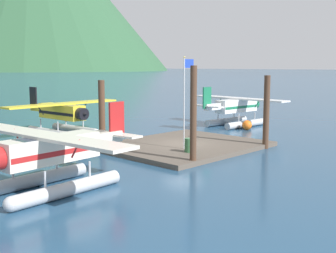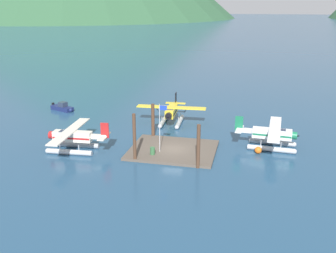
% 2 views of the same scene
% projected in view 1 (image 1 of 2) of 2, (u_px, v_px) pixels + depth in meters
% --- Properties ---
extents(ground_plane, '(1200.00, 1200.00, 0.00)m').
position_uv_depth(ground_plane, '(183.00, 148.00, 30.46)').
color(ground_plane, navy).
extents(dock_platform, '(10.53, 8.76, 0.30)m').
position_uv_depth(dock_platform, '(183.00, 146.00, 30.44)').
color(dock_platform, brown).
rests_on(dock_platform, ground).
extents(piling_near_left, '(0.38, 0.38, 5.72)m').
position_uv_depth(piling_near_left, '(193.00, 116.00, 24.69)').
color(piling_near_left, '#4C3323').
rests_on(piling_near_left, ground).
extents(piling_near_right, '(0.41, 0.41, 5.06)m').
position_uv_depth(piling_near_right, '(266.00, 112.00, 29.85)').
color(piling_near_right, '#4C3323').
rests_on(piling_near_right, ground).
extents(piling_far_left, '(0.45, 0.45, 4.72)m').
position_uv_depth(piling_far_left, '(102.00, 114.00, 30.45)').
color(piling_far_left, '#4C3323').
rests_on(piling_far_left, ground).
extents(flagpole, '(0.95, 0.10, 6.00)m').
position_uv_depth(flagpole, '(185.00, 92.00, 28.13)').
color(flagpole, silver).
rests_on(flagpole, dock_platform).
extents(fuel_drum, '(0.62, 0.62, 0.88)m').
position_uv_depth(fuel_drum, '(189.00, 145.00, 27.35)').
color(fuel_drum, '#33663D').
rests_on(fuel_drum, dock_platform).
extents(mooring_buoy, '(0.87, 0.87, 0.87)m').
position_uv_depth(mooring_buoy, '(247.00, 125.00, 38.83)').
color(mooring_buoy, orange).
rests_on(mooring_buoy, ground).
extents(seaplane_white_stbd_fwd, '(7.97, 10.47, 3.84)m').
position_uv_depth(seaplane_white_stbd_fwd, '(237.00, 109.00, 41.36)').
color(seaplane_white_stbd_fwd, '#B7BABF').
rests_on(seaplane_white_stbd_fwd, ground).
extents(seaplane_cream_port_aft, '(7.97, 10.48, 3.84)m').
position_uv_depth(seaplane_cream_port_aft, '(50.00, 157.00, 19.75)').
color(seaplane_cream_port_aft, '#B7BABF').
rests_on(seaplane_cream_port_aft, ground).
extents(seaplane_yellow_bow_left, '(10.46, 7.98, 3.84)m').
position_uv_depth(seaplane_yellow_bow_left, '(62.00, 116.00, 35.97)').
color(seaplane_yellow_bow_left, '#B7BABF').
rests_on(seaplane_yellow_bow_left, ground).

